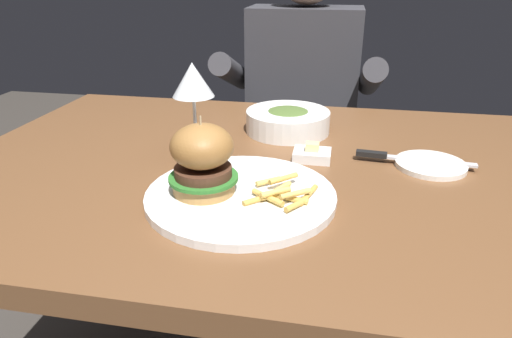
# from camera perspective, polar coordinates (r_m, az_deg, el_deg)

# --- Properties ---
(dining_table) EXTENTS (1.26, 0.86, 0.74)m
(dining_table) POSITION_cam_1_polar(r_m,az_deg,el_deg) (0.94, 1.67, -4.39)
(dining_table) COLOR brown
(dining_table) RESTS_ON ground
(main_plate) EXTENTS (0.32, 0.32, 0.01)m
(main_plate) POSITION_cam_1_polar(r_m,az_deg,el_deg) (0.76, -1.91, -3.35)
(main_plate) COLOR white
(main_plate) RESTS_ON dining_table
(burger_sandwich) EXTENTS (0.11, 0.11, 0.13)m
(burger_sandwich) POSITION_cam_1_polar(r_m,az_deg,el_deg) (0.74, -6.70, 1.26)
(burger_sandwich) COLOR #B78447
(burger_sandwich) RESTS_ON main_plate
(fries_pile) EXTENTS (0.11, 0.12, 0.02)m
(fries_pile) POSITION_cam_1_polar(r_m,az_deg,el_deg) (0.73, 3.23, -3.04)
(fries_pile) COLOR gold
(fries_pile) RESTS_ON main_plate
(wine_glass) EXTENTS (0.08, 0.08, 0.19)m
(wine_glass) POSITION_cam_1_polar(r_m,az_deg,el_deg) (0.91, -7.89, 10.60)
(wine_glass) COLOR silver
(wine_glass) RESTS_ON dining_table
(bread_plate) EXTENTS (0.13, 0.13, 0.01)m
(bread_plate) POSITION_cam_1_polar(r_m,az_deg,el_deg) (0.94, 20.98, 0.51)
(bread_plate) COLOR white
(bread_plate) RESTS_ON dining_table
(table_knife) EXTENTS (0.23, 0.03, 0.01)m
(table_knife) POSITION_cam_1_polar(r_m,az_deg,el_deg) (0.93, 17.97, 1.34)
(table_knife) COLOR silver
(table_knife) RESTS_ON bread_plate
(butter_dish) EXTENTS (0.07, 0.06, 0.04)m
(butter_dish) POSITION_cam_1_polar(r_m,az_deg,el_deg) (0.92, 7.02, 1.83)
(butter_dish) COLOR white
(butter_dish) RESTS_ON dining_table
(soup_bowl) EXTENTS (0.19, 0.19, 0.06)m
(soup_bowl) POSITION_cam_1_polar(r_m,az_deg,el_deg) (1.07, 3.99, 6.09)
(soup_bowl) COLOR white
(soup_bowl) RESTS_ON dining_table
(diner_person) EXTENTS (0.51, 0.36, 1.18)m
(diner_person) POSITION_cam_1_polar(r_m,az_deg,el_deg) (1.61, 5.50, 4.62)
(diner_person) COLOR #282833
(diner_person) RESTS_ON ground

